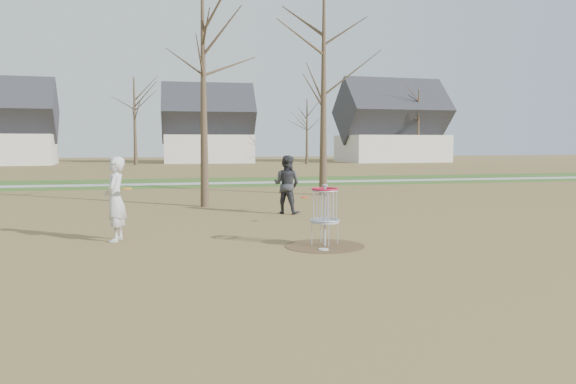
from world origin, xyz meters
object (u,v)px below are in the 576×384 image
object	(u,v)px
player_throwing	(287,185)
disc_grounded	(323,249)
player_standing	(115,199)
disc_golf_basket	(325,206)

from	to	relation	value
player_throwing	disc_grounded	xyz separation A→B (m)	(-0.61, -6.31, -0.93)
player_throwing	disc_grounded	distance (m)	6.41
player_standing	player_throwing	xyz separation A→B (m)	(5.06, 4.14, -0.05)
player_standing	disc_golf_basket	world-z (taller)	player_standing
disc_grounded	player_throwing	bearing A→B (deg)	84.43
player_throwing	disc_grounded	world-z (taller)	player_throwing
player_throwing	player_standing	bearing A→B (deg)	75.88
player_throwing	disc_grounded	size ratio (longest dim) A/B	8.65
player_standing	player_throwing	world-z (taller)	player_standing
disc_grounded	disc_golf_basket	xyz separation A→B (m)	(0.16, 0.46, 0.89)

